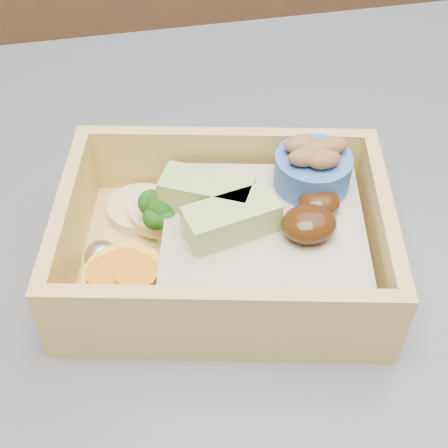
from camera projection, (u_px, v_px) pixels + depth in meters
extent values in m
cube|color=brown|center=(148.00, 29.00, 1.56)|extent=(3.20, 0.60, 0.90)
cube|color=#35353A|center=(349.00, 414.00, 0.35)|extent=(1.24, 0.84, 0.04)
cube|color=#D4AE57|center=(224.00, 261.00, 0.40)|extent=(0.22, 0.18, 0.01)
cube|color=#D4AE57|center=(226.00, 160.00, 0.43)|extent=(0.19, 0.05, 0.05)
cube|color=#D4AE57|center=(221.00, 321.00, 0.33)|extent=(0.19, 0.05, 0.05)
cube|color=#D4AE57|center=(379.00, 233.00, 0.38)|extent=(0.04, 0.12, 0.05)
cube|color=#D4AE57|center=(70.00, 228.00, 0.38)|extent=(0.04, 0.12, 0.05)
cube|color=tan|center=(263.00, 241.00, 0.39)|extent=(0.14, 0.13, 0.03)
ellipsoid|color=#381A08|center=(309.00, 224.00, 0.36)|extent=(0.04, 0.03, 0.02)
ellipsoid|color=#381A08|center=(319.00, 203.00, 0.38)|extent=(0.03, 0.03, 0.01)
cube|color=#9FC165|center=(231.00, 219.00, 0.36)|extent=(0.06, 0.04, 0.02)
cube|color=#9FC165|center=(206.00, 193.00, 0.38)|extent=(0.06, 0.05, 0.02)
cylinder|color=#7FB25F|center=(165.00, 229.00, 0.40)|extent=(0.01, 0.01, 0.02)
sphere|color=#1B5313|center=(163.00, 207.00, 0.39)|extent=(0.02, 0.02, 0.02)
sphere|color=#1B5313|center=(178.00, 205.00, 0.39)|extent=(0.02, 0.02, 0.02)
sphere|color=#1B5313|center=(152.00, 203.00, 0.39)|extent=(0.02, 0.02, 0.02)
sphere|color=#1B5313|center=(167.00, 219.00, 0.38)|extent=(0.02, 0.02, 0.02)
sphere|color=#1B5313|center=(155.00, 218.00, 0.39)|extent=(0.02, 0.02, 0.02)
sphere|color=#1B5313|center=(165.00, 200.00, 0.40)|extent=(0.02, 0.02, 0.02)
cylinder|color=yellow|center=(126.00, 285.00, 0.37)|extent=(0.05, 0.05, 0.02)
cylinder|color=orange|center=(124.00, 266.00, 0.36)|extent=(0.03, 0.03, 0.00)
cylinder|color=orange|center=(108.00, 274.00, 0.35)|extent=(0.03, 0.03, 0.00)
cylinder|color=orange|center=(137.00, 273.00, 0.35)|extent=(0.03, 0.03, 0.00)
cylinder|color=tan|center=(141.00, 209.00, 0.42)|extent=(0.04, 0.04, 0.01)
cylinder|color=tan|center=(162.00, 211.00, 0.41)|extent=(0.04, 0.04, 0.01)
ellipsoid|color=silver|center=(193.00, 195.00, 0.42)|extent=(0.02, 0.02, 0.02)
ellipsoid|color=silver|center=(102.00, 257.00, 0.38)|extent=(0.02, 0.02, 0.02)
cylinder|color=#3460B2|center=(312.00, 171.00, 0.39)|extent=(0.05, 0.05, 0.02)
ellipsoid|color=brown|center=(315.00, 150.00, 0.38)|extent=(0.02, 0.02, 0.01)
ellipsoid|color=brown|center=(331.00, 146.00, 0.38)|extent=(0.02, 0.02, 0.01)
ellipsoid|color=brown|center=(300.00, 144.00, 0.38)|extent=(0.02, 0.02, 0.01)
ellipsoid|color=brown|center=(324.00, 159.00, 0.37)|extent=(0.02, 0.02, 0.01)
ellipsoid|color=brown|center=(305.00, 157.00, 0.38)|extent=(0.02, 0.02, 0.01)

